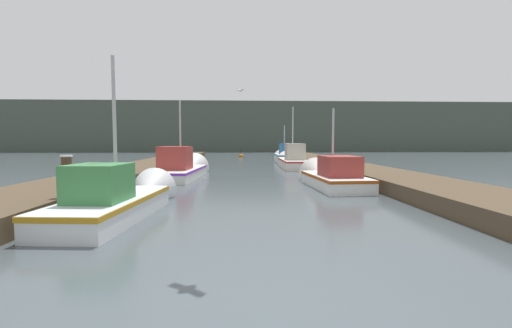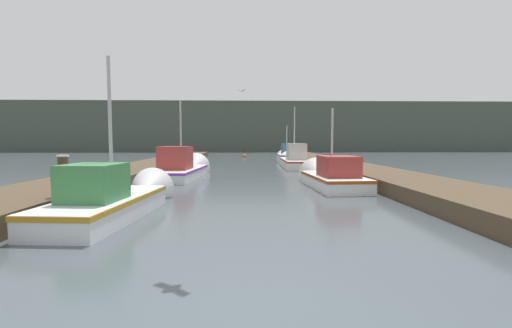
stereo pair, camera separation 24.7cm
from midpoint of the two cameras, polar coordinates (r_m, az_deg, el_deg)
ground_plane at (r=3.65m, az=1.04°, el=-24.88°), size 200.00×200.00×0.00m
dock_left at (r=20.01m, az=-18.54°, el=-0.65°), size 2.69×40.00×0.46m
dock_right at (r=20.13m, az=14.31°, el=-0.54°), size 2.69×40.00×0.46m
distant_shore_ridge at (r=60.40m, az=-2.51°, el=5.97°), size 120.00×16.00×7.81m
fishing_boat_0 at (r=8.93m, az=-22.04°, el=-5.28°), size 1.82×5.04×4.10m
fishing_boat_1 at (r=13.41m, az=11.81°, el=-2.03°), size 1.84×4.59×3.48m
fishing_boat_2 at (r=17.07m, az=-12.50°, el=-0.72°), size 2.14×6.04×4.24m
fishing_boat_3 at (r=22.76m, az=5.69°, el=0.61°), size 1.60×6.12×4.37m
fishing_boat_4 at (r=27.44m, az=4.45°, el=1.24°), size 1.49×4.65×3.26m
mooring_piling_0 at (r=24.54m, az=-12.38°, el=1.14°), size 0.31×0.31×1.19m
mooring_piling_1 at (r=9.08m, az=-29.60°, el=-3.16°), size 0.26×0.26×1.43m
channel_buoy at (r=36.26m, az=-2.72°, el=1.36°), size 0.46×0.46×0.96m
seagull_lead at (r=22.80m, az=-3.00°, el=12.13°), size 0.53×0.39×0.12m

